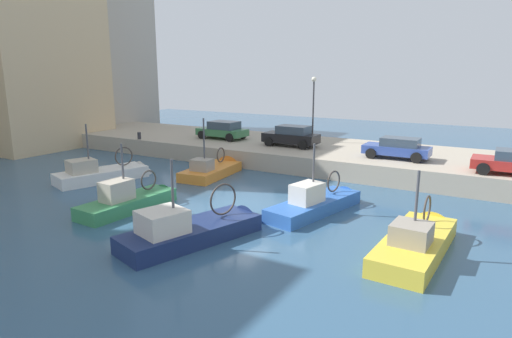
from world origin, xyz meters
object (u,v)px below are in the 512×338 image
object	(u,v)px
fishing_boat_white	(107,178)
fishing_boat_orange	(215,173)
parked_car_black	(291,136)
parked_car_green	(223,130)
fishing_boat_blue	(319,208)
quay_streetlamp	(313,98)
fishing_boat_navy	(198,236)
mooring_bollard_mid	(139,136)
fishing_boat_yellow	(417,248)
parked_car_blue	(398,148)
fishing_boat_green	(133,205)

from	to	relation	value
fishing_boat_white	fishing_boat_orange	bearing A→B (deg)	-47.64
parked_car_black	parked_car_green	distance (m)	6.19
parked_car_green	fishing_boat_blue	bearing A→B (deg)	-128.50
parked_car_black	quay_streetlamp	bearing A→B (deg)	-11.97
fishing_boat_orange	fishing_boat_navy	world-z (taller)	fishing_boat_orange
parked_car_green	mooring_bollard_mid	distance (m)	6.57
fishing_boat_orange	fishing_boat_navy	size ratio (longest dim) A/B	0.83
fishing_boat_yellow	parked_car_blue	distance (m)	11.69
fishing_boat_yellow	quay_streetlamp	size ratio (longest dim) A/B	1.36
parked_car_green	parked_car_blue	bearing A→B (deg)	-94.74
fishing_boat_white	quay_streetlamp	world-z (taller)	quay_streetlamp
fishing_boat_navy	parked_car_blue	xyz separation A→B (m)	(14.30, -4.32, 1.73)
fishing_boat_green	mooring_bollard_mid	size ratio (longest dim) A/B	10.58
parked_car_green	quay_streetlamp	bearing A→B (deg)	-72.26
fishing_boat_yellow	fishing_boat_white	size ratio (longest dim) A/B	1.04
fishing_boat_blue	parked_car_blue	distance (m)	8.84
fishing_boat_green	fishing_boat_orange	bearing A→B (deg)	5.18
parked_car_black	parked_car_blue	xyz separation A→B (m)	(-0.77, -7.56, -0.07)
fishing_boat_yellow	fishing_boat_blue	distance (m)	5.57
fishing_boat_orange	parked_car_blue	bearing A→B (deg)	-63.64
parked_car_green	fishing_boat_green	bearing A→B (deg)	-162.80
fishing_boat_orange	parked_car_black	size ratio (longest dim) A/B	1.42
mooring_bollard_mid	quay_streetlamp	bearing A→B (deg)	-65.26
fishing_boat_yellow	fishing_boat_blue	world-z (taller)	fishing_boat_blue
fishing_boat_green	fishing_boat_blue	bearing A→B (deg)	-62.02
fishing_boat_yellow	parked_car_blue	xyz separation A→B (m)	(11.06, 3.35, 1.77)
parked_car_blue	quay_streetlamp	bearing A→B (deg)	64.93
fishing_boat_green	fishing_boat_white	world-z (taller)	fishing_boat_white
parked_car_green	mooring_bollard_mid	size ratio (longest dim) A/B	7.23
parked_car_green	parked_car_blue	xyz separation A→B (m)	(-1.14, -13.74, -0.04)
fishing_boat_blue	fishing_boat_yellow	bearing A→B (deg)	-117.20
fishing_boat_green	parked_car_black	bearing A→B (deg)	-8.04
fishing_boat_yellow	parked_car_black	xyz separation A→B (m)	(11.83, 10.91, 1.85)
fishing_boat_white	fishing_boat_blue	world-z (taller)	fishing_boat_white
fishing_boat_yellow	parked_car_blue	size ratio (longest dim) A/B	1.67
parked_car_black	quay_streetlamp	distance (m)	3.60
fishing_boat_white	mooring_bollard_mid	size ratio (longest dim) A/B	11.47
fishing_boat_orange	parked_car_blue	distance (m)	11.48
fishing_boat_orange	quay_streetlamp	bearing A→B (deg)	-20.61
fishing_boat_navy	parked_car_blue	bearing A→B (deg)	-16.80
fishing_boat_white	quay_streetlamp	distance (m)	15.62
fishing_boat_green	fishing_boat_navy	distance (m)	5.39
quay_streetlamp	fishing_boat_white	bearing A→B (deg)	147.99
fishing_boat_blue	parked_car_blue	world-z (taller)	fishing_boat_blue
fishing_boat_yellow	parked_car_green	world-z (taller)	fishing_boat_yellow
parked_car_black	mooring_bollard_mid	size ratio (longest dim) A/B	7.17
parked_car_black	fishing_boat_blue	bearing A→B (deg)	-147.32
fishing_boat_white	fishing_boat_blue	distance (m)	13.40
fishing_boat_blue	mooring_bollard_mid	xyz separation A→B (m)	(6.15, 17.68, 1.35)
parked_car_black	fishing_boat_navy	bearing A→B (deg)	-167.83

